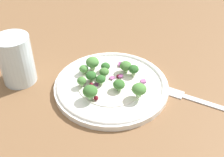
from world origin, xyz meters
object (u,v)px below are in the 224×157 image
object	(u,v)px
broccoli_floret_0	(90,91)
broccoli_floret_1	(91,76)
fork	(205,102)
broccoli_floret_2	(126,66)
plate	(112,85)
water_glass	(16,60)

from	to	relation	value
broccoli_floret_0	broccoli_floret_1	xyz separation A→B (cm)	(-5.21, 1.42, -0.39)
broccoli_floret_0	fork	distance (cm)	23.03
broccoli_floret_1	fork	size ratio (longest dim) A/B	0.16
broccoli_floret_2	broccoli_floret_1	bearing A→B (deg)	-82.88
plate	broccoli_floret_1	distance (cm)	4.87
broccoli_floret_1	water_glass	xyz separation A→B (cm)	(-6.67, -14.37, 2.48)
fork	plate	bearing A→B (deg)	-120.46
broccoli_floret_1	broccoli_floret_2	distance (cm)	8.02
broccoli_floret_0	water_glass	bearing A→B (deg)	-132.53
plate	fork	world-z (taller)	plate
plate	broccoli_floret_0	world-z (taller)	broccoli_floret_0
water_glass	fork	bearing A→B (deg)	62.33
fork	water_glass	size ratio (longest dim) A/B	1.36
broccoli_floret_2	fork	bearing A→B (deg)	44.85
broccoli_floret_2	fork	xyz separation A→B (cm)	(12.61, 12.54, -2.75)
plate	broccoli_floret_2	xyz separation A→B (cm)	(-2.90, 3.96, 2.14)
plate	fork	xyz separation A→B (cm)	(9.70, 16.50, -0.61)
plate	water_glass	distance (cm)	20.77
fork	broccoli_floret_2	bearing A→B (deg)	-135.15
broccoli_floret_0	fork	size ratio (longest dim) A/B	0.20
broccoli_floret_0	water_glass	xyz separation A→B (cm)	(-11.88, -12.96, 2.09)
fork	water_glass	world-z (taller)	water_glass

